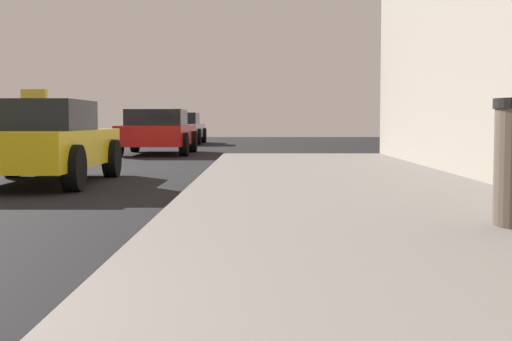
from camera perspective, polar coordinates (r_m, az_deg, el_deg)
car_yellow at (r=11.63m, az=-16.58°, el=2.18°), size 1.92×4.00×1.43m
car_red at (r=21.14m, az=-7.66°, el=3.03°), size 1.99×4.17×1.27m
car_white at (r=30.23m, az=-6.04°, el=3.31°), size 2.04×4.33×1.43m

